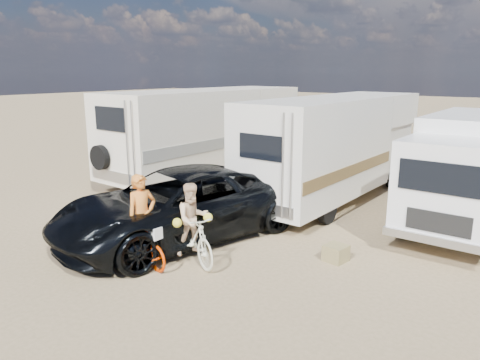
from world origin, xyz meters
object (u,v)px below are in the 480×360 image
Objects in this scene: rv_main at (335,149)px; dark_suv at (177,205)px; cooler at (256,214)px; bike_woman at (193,237)px; box_truck at (470,173)px; rv_left at (206,134)px; rider_man at (143,224)px; bike_man at (144,243)px; rider_woman at (193,227)px; crate at (336,253)px.

dark_suv is (-1.42, -5.52, -0.75)m from rv_main.
bike_woman is at bearing -104.54° from cooler.
rv_main is at bearing 173.19° from box_truck.
rv_left is 9.10m from box_truck.
rider_man is at bearing -118.41° from cooler.
bike_woman is (0.77, 0.69, 0.10)m from bike_man.
rv_main is at bearing 21.23° from rider_woman.
rv_main is 18.22× the size of crate.
rv_main is at bearing 3.17° from rv_left.
rv_left is at bearing -176.86° from rv_main.
bike_woman reaches higher than bike_man.
rider_woman is at bearing -35.92° from rider_man.
rv_main reaches higher than rider_woman.
box_truck is at bearing -24.71° from bike_man.
rider_woman is at bearing -90.33° from rv_main.
bike_woman is at bearing -125.27° from box_truck.
dark_suv is at bearing -134.75° from cooler.
box_truck is 7.18m from rider_woman.
crate is at bearing -62.43° from rv_main.
crate is (2.20, -4.49, -1.40)m from rv_main.
rider_woman reaches higher than crate.
dark_suv is 3.31× the size of bike_woman.
rv_left reaches higher than rider_woman.
box_truck is at bearing -12.23° from bike_woman.
crate is at bearing -29.02° from rv_left.
cooler is (0.41, 3.51, -0.21)m from bike_man.
bike_man is 3.54m from cooler.
rv_main is 0.95× the size of rv_left.
cooler reaches higher than crate.
rider_woman is at bearing -104.54° from cooler.
rv_left is at bearing 43.63° from rider_man.
dark_suv reaches higher than crate.
bike_man is 0.97× the size of rider_man.
dark_suv reaches higher than rider_woman.
dark_suv is 2.29m from cooler.
rider_woman is at bearing -35.92° from bike_man.
dark_suv is at bearing -102.97° from rv_main.
crate is (2.40, 1.82, -0.59)m from rider_woman.
cooler is (0.86, 2.04, -0.60)m from dark_suv.
rider_woman is 3.51× the size of crate.
rv_main is 5.19m from crate.
rv_left reaches higher than dark_suv.
bike_man is 4.05m from crate.
box_truck is 3.44× the size of rider_man.
rv_main is 5.75m from dark_suv.
cooler is at bearing 30.35° from rider_woman.
rv_left is at bearing 43.63° from bike_man.
rv_main is at bearing 58.99° from cooler.
rv_main is 1.32× the size of dark_suv.
rider_woman is at bearing -125.27° from box_truck.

